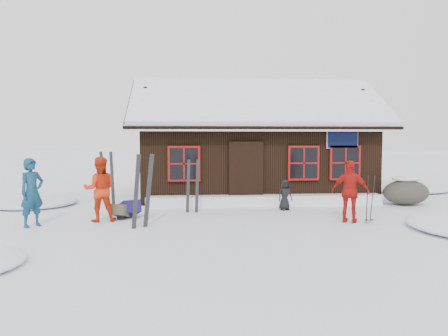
% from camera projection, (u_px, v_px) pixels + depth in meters
% --- Properties ---
extents(ground, '(120.00, 120.00, 0.00)m').
position_uv_depth(ground, '(225.00, 219.00, 11.70)').
color(ground, white).
rests_on(ground, ground).
extents(mountain_hut, '(8.90, 6.09, 4.42)m').
position_uv_depth(mountain_hut, '(252.00, 153.00, 16.67)').
color(mountain_hut, black).
rests_on(mountain_hut, ground).
extents(snow_drift, '(7.60, 0.60, 0.35)m').
position_uv_depth(snow_drift, '(265.00, 200.00, 14.06)').
color(snow_drift, white).
rests_on(snow_drift, ground).
extents(snow_mounds, '(20.60, 13.20, 0.48)m').
position_uv_depth(snow_mounds, '(272.00, 207.00, 13.70)').
color(snow_mounds, white).
rests_on(snow_mounds, ground).
extents(skier_teal, '(0.70, 0.73, 1.68)m').
position_uv_depth(skier_teal, '(32.00, 193.00, 10.65)').
color(skier_teal, navy).
rests_on(skier_teal, ground).
extents(skier_orange_left, '(0.93, 0.79, 1.69)m').
position_uv_depth(skier_orange_left, '(100.00, 189.00, 11.32)').
color(skier_orange_left, red).
rests_on(skier_orange_left, ground).
extents(skier_orange_right, '(1.01, 0.80, 1.60)m').
position_uv_depth(skier_orange_right, '(350.00, 192.00, 11.15)').
color(skier_orange_right, '#B31612').
rests_on(skier_orange_right, ground).
extents(skier_crouched, '(0.51, 0.40, 0.92)m').
position_uv_depth(skier_crouched, '(285.00, 195.00, 13.12)').
color(skier_crouched, black).
rests_on(skier_crouched, ground).
extents(boulder, '(1.48, 1.11, 0.86)m').
position_uv_depth(boulder, '(406.00, 191.00, 14.15)').
color(boulder, '#464038').
rests_on(boulder, ground).
extents(ski_pair_left, '(0.55, 0.24, 1.84)m').
position_uv_depth(ski_pair_left, '(142.00, 192.00, 10.54)').
color(ski_pair_left, black).
rests_on(ski_pair_left, ground).
extents(ski_pair_mid, '(0.50, 0.40, 1.84)m').
position_uv_depth(ski_pair_mid, '(109.00, 183.00, 12.60)').
color(ski_pair_mid, black).
rests_on(ski_pair_mid, ground).
extents(ski_pair_right, '(0.40, 0.07, 1.60)m').
position_uv_depth(ski_pair_right, '(193.00, 187.00, 12.69)').
color(ski_pair_right, black).
rests_on(ski_pair_right, ground).
extents(ski_poles, '(0.23, 0.11, 1.26)m').
position_uv_depth(ski_poles, '(370.00, 200.00, 11.11)').
color(ski_poles, black).
rests_on(ski_poles, ground).
extents(backpack_blue, '(0.67, 0.75, 0.33)m').
position_uv_depth(backpack_blue, '(130.00, 211.00, 11.95)').
color(backpack_blue, '#191352').
rests_on(backpack_blue, ground).
extents(backpack_olive, '(0.55, 0.63, 0.28)m').
position_uv_depth(backpack_olive, '(121.00, 214.00, 11.72)').
color(backpack_olive, '#464934').
rests_on(backpack_olive, ground).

